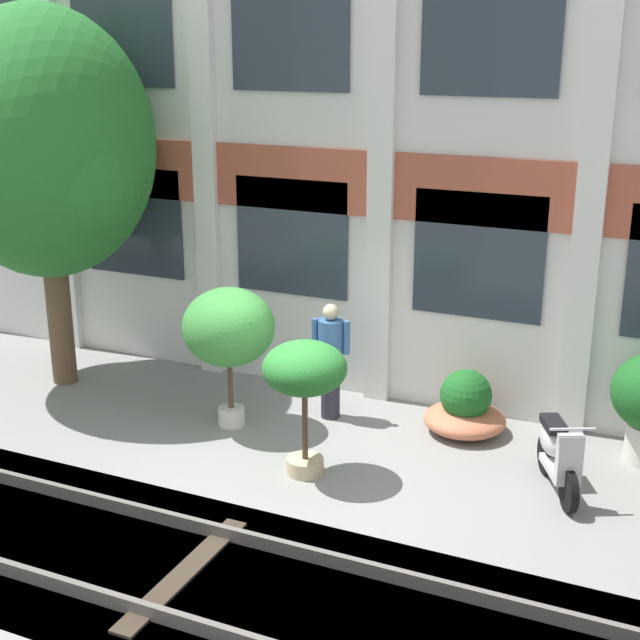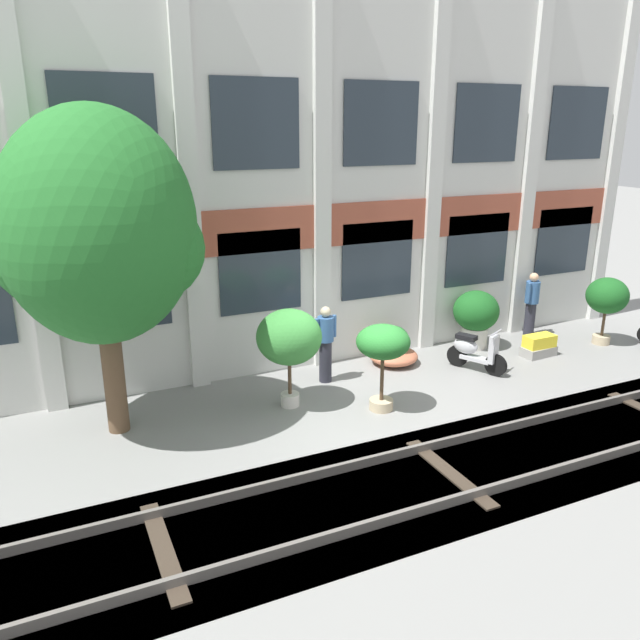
# 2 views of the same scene
# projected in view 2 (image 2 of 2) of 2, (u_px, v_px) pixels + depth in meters

# --- Properties ---
(ground_plane) EXTENTS (80.00, 80.00, 0.00)m
(ground_plane) POSITION_uv_depth(u_px,v_px,m) (380.00, 410.00, 11.75)
(ground_plane) COLOR gray
(apartment_facade) EXTENTS (16.89, 0.64, 8.75)m
(apartment_facade) POSITION_uv_depth(u_px,v_px,m) (316.00, 164.00, 12.93)
(apartment_facade) COLOR silver
(apartment_facade) RESTS_ON ground
(rail_tracks) EXTENTS (24.53, 2.80, 0.43)m
(rail_tracks) POSITION_uv_depth(u_px,v_px,m) (455.00, 479.00, 9.74)
(rail_tracks) COLOR #4C473F
(rail_tracks) RESTS_ON ground
(broadleaf_tree) EXTENTS (3.29, 3.13, 5.49)m
(broadleaf_tree) POSITION_uv_depth(u_px,v_px,m) (98.00, 233.00, 9.95)
(broadleaf_tree) COLOR brown
(broadleaf_tree) RESTS_ON ground
(potted_plant_stone_basin) EXTENTS (1.08, 1.08, 1.39)m
(potted_plant_stone_basin) POSITION_uv_depth(u_px,v_px,m) (476.00, 315.00, 14.81)
(potted_plant_stone_basin) COLOR beige
(potted_plant_stone_basin) RESTS_ON ground
(potted_plant_square_trough) EXTENTS (0.83, 0.46, 0.50)m
(potted_plant_square_trough) POSITION_uv_depth(u_px,v_px,m) (539.00, 346.00, 14.41)
(potted_plant_square_trough) COLOR gray
(potted_plant_square_trough) RESTS_ON ground
(potted_plant_tall_urn) EXTENTS (0.98, 0.98, 1.65)m
(potted_plant_tall_urn) POSITION_uv_depth(u_px,v_px,m) (607.00, 297.00, 14.94)
(potted_plant_tall_urn) COLOR tan
(potted_plant_tall_urn) RESTS_ON ground
(potted_plant_wide_bowl) EXTENTS (1.09, 1.09, 0.87)m
(potted_plant_wide_bowl) POSITION_uv_depth(u_px,v_px,m) (394.00, 349.00, 13.94)
(potted_plant_wide_bowl) COLOR #B76647
(potted_plant_wide_bowl) RESTS_ON ground
(potted_plant_terracotta_small) EXTENTS (1.00, 1.00, 1.66)m
(potted_plant_terracotta_small) POSITION_uv_depth(u_px,v_px,m) (383.00, 346.00, 11.42)
(potted_plant_terracotta_small) COLOR tan
(potted_plant_terracotta_small) RESTS_ON ground
(potted_plant_low_pan) EXTENTS (1.22, 1.22, 1.91)m
(potted_plant_low_pan) POSITION_uv_depth(u_px,v_px,m) (289.00, 338.00, 11.53)
(potted_plant_low_pan) COLOR beige
(potted_plant_low_pan) RESTS_ON ground
(scooter_second_parked) EXTENTS (0.76, 1.28, 0.98)m
(scooter_second_parked) POSITION_uv_depth(u_px,v_px,m) (474.00, 351.00, 13.53)
(scooter_second_parked) COLOR black
(scooter_second_parked) RESTS_ON ground
(resident_by_doorway) EXTENTS (0.49, 0.34, 1.64)m
(resident_by_doorway) POSITION_uv_depth(u_px,v_px,m) (531.00, 303.00, 15.56)
(resident_by_doorway) COLOR #282833
(resident_by_doorway) RESTS_ON ground
(resident_watching_tracks) EXTENTS (0.52, 0.34, 1.63)m
(resident_watching_tracks) POSITION_uv_depth(u_px,v_px,m) (325.00, 342.00, 12.81)
(resident_watching_tracks) COLOR #282833
(resident_watching_tracks) RESTS_ON ground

